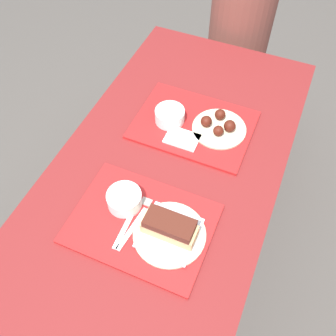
# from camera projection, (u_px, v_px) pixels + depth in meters

# --- Properties ---
(ground_plane) EXTENTS (12.00, 12.00, 0.00)m
(ground_plane) POSITION_uv_depth(u_px,v_px,m) (165.00, 258.00, 1.98)
(ground_plane) COLOR #4C4742
(picnic_table) EXTENTS (0.80, 1.66, 0.78)m
(picnic_table) POSITION_uv_depth(u_px,v_px,m) (164.00, 189.00, 1.43)
(picnic_table) COLOR maroon
(picnic_table) RESTS_ON ground_plane
(picnic_bench_far) EXTENTS (0.76, 0.28, 0.45)m
(picnic_bench_far) POSITION_uv_depth(u_px,v_px,m) (233.00, 82.00, 2.25)
(picnic_bench_far) COLOR maroon
(picnic_bench_far) RESTS_ON ground_plane
(tray_near) EXTENTS (0.46, 0.34, 0.01)m
(tray_near) POSITION_uv_depth(u_px,v_px,m) (142.00, 223.00, 1.22)
(tray_near) COLOR red
(tray_near) RESTS_ON picnic_table
(tray_far) EXTENTS (0.46, 0.34, 0.01)m
(tray_far) POSITION_uv_depth(u_px,v_px,m) (194.00, 125.00, 1.48)
(tray_far) COLOR red
(tray_far) RESTS_ON picnic_table
(bowl_coleslaw_near) EXTENTS (0.12, 0.12, 0.05)m
(bowl_coleslaw_near) POSITION_uv_depth(u_px,v_px,m) (124.00, 199.00, 1.24)
(bowl_coleslaw_near) COLOR white
(bowl_coleslaw_near) RESTS_ON tray_near
(brisket_sandwich_plate) EXTENTS (0.23, 0.23, 0.09)m
(brisket_sandwich_plate) POSITION_uv_depth(u_px,v_px,m) (170.00, 230.00, 1.17)
(brisket_sandwich_plate) COLOR beige
(brisket_sandwich_plate) RESTS_ON tray_near
(plastic_fork_near) EXTENTS (0.02, 0.17, 0.00)m
(plastic_fork_near) POSITION_uv_depth(u_px,v_px,m) (126.00, 226.00, 1.21)
(plastic_fork_near) COLOR white
(plastic_fork_near) RESTS_ON tray_near
(plastic_knife_near) EXTENTS (0.03, 0.17, 0.00)m
(plastic_knife_near) POSITION_uv_depth(u_px,v_px,m) (132.00, 229.00, 1.20)
(plastic_knife_near) COLOR white
(plastic_knife_near) RESTS_ON tray_near
(condiment_packet) EXTENTS (0.04, 0.03, 0.01)m
(condiment_packet) POSITION_uv_depth(u_px,v_px,m) (148.00, 202.00, 1.26)
(condiment_packet) COLOR #A59E93
(condiment_packet) RESTS_ON tray_near
(bowl_coleslaw_far) EXTENTS (0.12, 0.12, 0.05)m
(bowl_coleslaw_far) POSITION_uv_depth(u_px,v_px,m) (170.00, 115.00, 1.47)
(bowl_coleslaw_far) COLOR white
(bowl_coleslaw_far) RESTS_ON tray_far
(wings_plate_far) EXTENTS (0.21, 0.21, 0.05)m
(wings_plate_far) POSITION_uv_depth(u_px,v_px,m) (219.00, 126.00, 1.45)
(wings_plate_far) COLOR beige
(wings_plate_far) RESTS_ON tray_far
(napkin_far) EXTENTS (0.13, 0.09, 0.01)m
(napkin_far) POSITION_uv_depth(u_px,v_px,m) (182.00, 139.00, 1.43)
(napkin_far) COLOR white
(napkin_far) RESTS_ON tray_far
(person_seated_across) EXTENTS (0.32, 0.32, 0.73)m
(person_seated_across) POSITION_uv_depth(u_px,v_px,m) (241.00, 23.00, 1.94)
(person_seated_across) COLOR brown
(person_seated_across) RESTS_ON picnic_bench_far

